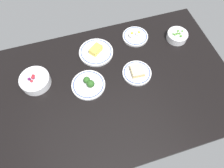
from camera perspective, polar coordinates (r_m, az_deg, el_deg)
name	(u,v)px	position (r cm, az deg, el deg)	size (l,w,h in cm)	color
dining_table	(112,87)	(125.36, 0.00, -0.89)	(145.26, 92.78, 4.00)	black
bowl_berries	(35,81)	(129.77, -20.22, 0.90)	(17.53, 17.53, 7.44)	silver
plate_broccoli	(89,84)	(123.00, -6.43, -0.08)	(19.88, 19.88, 7.21)	silver
plate_cheese	(96,52)	(136.17, -4.37, 8.75)	(21.93, 21.93, 5.38)	silver
plate_sandwich	(137,72)	(127.51, 6.83, 3.16)	(17.62, 17.62, 4.66)	silver
plate_eggs	(135,36)	(145.23, 6.33, 12.87)	(17.15, 17.15, 5.06)	silver
bowl_peas	(177,36)	(148.94, 17.34, 12.44)	(13.61, 13.61, 6.28)	silver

